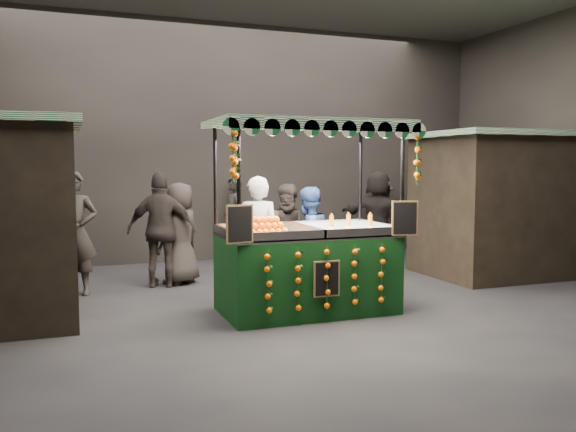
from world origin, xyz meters
name	(u,v)px	position (x,y,z in m)	size (l,w,h in m)	color
ground	(314,313)	(0.00, 0.00, 0.00)	(12.00, 12.00, 0.00)	black
market_hall	(315,60)	(0.00, 0.00, 3.38)	(12.10, 10.10, 5.05)	black
neighbour_stall_right	(502,203)	(4.40, 1.50, 1.31)	(3.00, 2.20, 2.60)	black
juice_stall	(309,254)	(-0.04, 0.09, 0.80)	(2.68, 1.57, 2.59)	black
vendor_grey	(257,238)	(-0.46, 1.06, 0.92)	(0.79, 0.66, 1.85)	gray
vendor_blue	(308,240)	(0.43, 1.27, 0.84)	(0.99, 0.90, 1.67)	navy
shopper_0	(74,233)	(-3.02, 2.37, 0.97)	(0.78, 0.58, 1.93)	#272320
shopper_1	(290,235)	(0.35, 1.82, 0.85)	(0.99, 0.87, 1.70)	#292321
shopper_2	(162,230)	(-1.66, 2.50, 0.95)	(1.20, 0.75, 1.90)	black
shopper_3	(382,216)	(3.64, 4.60, 0.84)	(1.24, 1.17, 1.68)	#282521
shopper_4	(180,233)	(-1.33, 2.64, 0.86)	(1.00, 0.92, 1.72)	#282320
shopper_5	(378,215)	(3.13, 3.85, 0.95)	(1.64, 1.65, 1.90)	black
shopper_6	(234,219)	(0.14, 4.60, 0.89)	(0.45, 0.66, 1.78)	black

